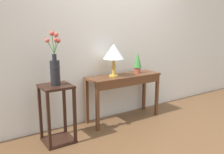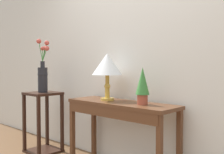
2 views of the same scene
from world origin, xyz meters
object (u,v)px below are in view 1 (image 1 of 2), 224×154
object	(u,v)px
table_lamp	(114,52)
potted_plant_on_console	(138,62)
console_table	(124,82)
pedestal_stand_left	(57,114)
flower_vase_tall	(55,67)

from	to	relation	value
table_lamp	potted_plant_on_console	xyz separation A→B (m)	(0.47, -0.00, -0.18)
console_table	pedestal_stand_left	xyz separation A→B (m)	(-1.17, -0.14, -0.25)
potted_plant_on_console	table_lamp	bearing A→B (deg)	179.92
console_table	flower_vase_tall	bearing A→B (deg)	-173.41
table_lamp	potted_plant_on_console	bearing A→B (deg)	-0.08
potted_plant_on_console	flower_vase_tall	size ratio (longest dim) A/B	0.52
table_lamp	flower_vase_tall	size ratio (longest dim) A/B	0.74
pedestal_stand_left	flower_vase_tall	size ratio (longest dim) A/B	1.14
console_table	flower_vase_tall	world-z (taller)	flower_vase_tall
table_lamp	flower_vase_tall	world-z (taller)	flower_vase_tall
console_table	pedestal_stand_left	distance (m)	1.21
console_table	potted_plant_on_console	size ratio (longest dim) A/B	3.46
potted_plant_on_console	pedestal_stand_left	bearing A→B (deg)	-173.70
table_lamp	flower_vase_tall	bearing A→B (deg)	-170.79
console_table	potted_plant_on_console	xyz separation A→B (m)	(0.28, 0.02, 0.30)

